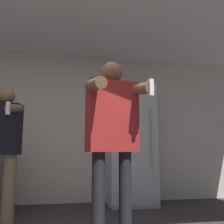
{
  "coord_description": "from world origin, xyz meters",
  "views": [
    {
      "loc": [
        0.11,
        -1.55,
        0.84
      ],
      "look_at": [
        0.49,
        0.63,
        1.2
      ],
      "focal_mm": 40.0,
      "sensor_mm": 36.0,
      "label": 1
    }
  ],
  "objects": [
    {
      "name": "person_man_side",
      "position": [
        -0.66,
        1.61,
        0.92
      ],
      "size": [
        0.51,
        0.52,
        1.63
      ],
      "color": "#75664C",
      "rests_on": "ground_plane"
    },
    {
      "name": "person_woman_foreground",
      "position": [
        0.49,
        0.62,
        1.04
      ],
      "size": [
        0.58,
        0.53,
        1.66
      ],
      "color": "black",
      "rests_on": "ground_plane"
    },
    {
      "name": "refrigerator",
      "position": [
        1.13,
        2.5,
        0.97
      ],
      "size": [
        0.75,
        0.65,
        1.94
      ],
      "color": "silver",
      "rests_on": "ground_plane"
    },
    {
      "name": "ceiling_slab",
      "position": [
        0.0,
        1.41,
        2.57
      ],
      "size": [
        7.0,
        3.33,
        0.05
      ],
      "color": "silver",
      "rests_on": "wall_back"
    },
    {
      "name": "wall_back",
      "position": [
        0.0,
        2.84,
        1.27
      ],
      "size": [
        7.0,
        0.06,
        2.55
      ],
      "color": "beige",
      "rests_on": "ground_plane"
    }
  ]
}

